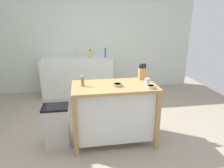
# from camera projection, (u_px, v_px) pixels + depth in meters

# --- Properties ---
(ground_plane) EXTENTS (6.26, 6.26, 0.00)m
(ground_plane) POSITION_uv_depth(u_px,v_px,m) (102.00, 141.00, 3.05)
(ground_plane) COLOR gray
(ground_plane) RESTS_ON ground
(wall_back) EXTENTS (5.26, 0.10, 2.60)m
(wall_back) POSITION_uv_depth(u_px,v_px,m) (90.00, 39.00, 4.95)
(wall_back) COLOR silver
(wall_back) RESTS_ON ground
(kitchen_island) EXTENTS (1.18, 0.63, 0.89)m
(kitchen_island) POSITION_uv_depth(u_px,v_px,m) (114.00, 110.00, 2.93)
(kitchen_island) COLOR #AD7F4C
(kitchen_island) RESTS_ON ground
(knife_block) EXTENTS (0.11, 0.09, 0.25)m
(knife_block) POSITION_uv_depth(u_px,v_px,m) (142.00, 73.00, 3.05)
(knife_block) COLOR tan
(knife_block) RESTS_ON kitchen_island
(bowl_ceramic_wide) EXTENTS (0.12, 0.12, 0.04)m
(bowl_ceramic_wide) POSITION_uv_depth(u_px,v_px,m) (118.00, 85.00, 2.75)
(bowl_ceramic_wide) COLOR tan
(bowl_ceramic_wide) RESTS_ON kitchen_island
(bowl_ceramic_small) EXTENTS (0.11, 0.11, 0.04)m
(bowl_ceramic_small) POSITION_uv_depth(u_px,v_px,m) (151.00, 87.00, 2.66)
(bowl_ceramic_small) COLOR beige
(bowl_ceramic_small) RESTS_ON kitchen_island
(drinking_cup) EXTENTS (0.07, 0.07, 0.10)m
(drinking_cup) POSITION_uv_depth(u_px,v_px,m) (147.00, 82.00, 2.77)
(drinking_cup) COLOR silver
(drinking_cup) RESTS_ON kitchen_island
(pepper_grinder) EXTENTS (0.04, 0.04, 0.15)m
(pepper_grinder) POSITION_uv_depth(u_px,v_px,m) (83.00, 81.00, 2.74)
(pepper_grinder) COLOR olive
(pepper_grinder) RESTS_ON kitchen_island
(trash_bin) EXTENTS (0.36, 0.28, 0.63)m
(trash_bin) POSITION_uv_depth(u_px,v_px,m) (57.00, 126.00, 2.85)
(trash_bin) COLOR #B7B2A8
(trash_bin) RESTS_ON ground
(sink_counter) EXTENTS (1.64, 0.60, 0.88)m
(sink_counter) POSITION_uv_depth(u_px,v_px,m) (78.00, 76.00, 4.84)
(sink_counter) COLOR silver
(sink_counter) RESTS_ON ground
(sink_faucet) EXTENTS (0.02, 0.02, 0.22)m
(sink_faucet) POSITION_uv_depth(u_px,v_px,m) (77.00, 53.00, 4.80)
(sink_faucet) COLOR #B7BCC1
(sink_faucet) RESTS_ON sink_counter
(bottle_spray_cleaner) EXTENTS (0.05, 0.05, 0.23)m
(bottle_spray_cleaner) POSITION_uv_depth(u_px,v_px,m) (105.00, 53.00, 4.75)
(bottle_spray_cleaner) COLOR blue
(bottle_spray_cleaner) RESTS_ON sink_counter
(bottle_hand_soap) EXTENTS (0.06, 0.06, 0.19)m
(bottle_hand_soap) POSITION_uv_depth(u_px,v_px,m) (90.00, 54.00, 4.79)
(bottle_hand_soap) COLOR yellow
(bottle_hand_soap) RESTS_ON sink_counter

